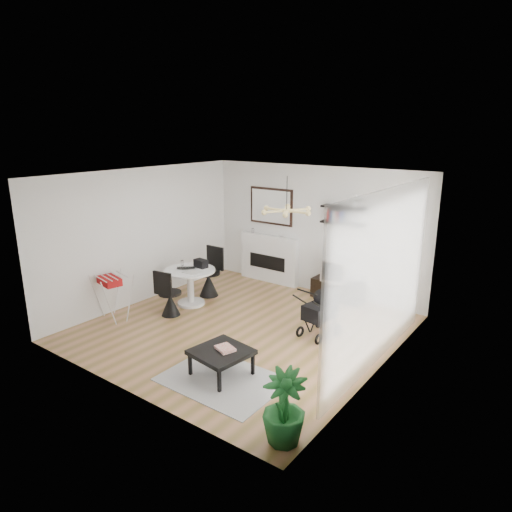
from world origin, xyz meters
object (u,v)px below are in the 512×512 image
Objects in this scene: dining_table at (190,281)px; fireplace at (269,253)px; drying_rack at (113,296)px; potted_plant at (284,407)px; tv_console at (338,290)px; stroller at (321,313)px; coffee_table at (221,353)px; crt_tv at (337,270)px.

fireplace is at bearing 78.28° from dining_table.
potted_plant is (4.43, -1.05, -0.00)m from drying_rack.
fireplace reaches higher than tv_console.
potted_plant reaches higher than tv_console.
fireplace reaches higher than dining_table.
stroller is (0.53, -1.69, 0.19)m from tv_console.
tv_console is at bearing 41.61° from dining_table.
stroller is at bearing 6.44° from dining_table.
drying_rack reaches higher than coffee_table.
tv_console is at bearing -3.87° from fireplace.
dining_table is 2.86m from coffee_table.
coffee_table is (2.92, -0.36, -0.10)m from drying_rack.
drying_rack is at bearing -115.09° from dining_table.
dining_table is at bearing 77.33° from drying_rack.
tv_console is at bearing 116.92° from stroller.
crt_tv is 4.42m from drying_rack.
stroller reaches higher than dining_table.
fireplace is at bearing 151.83° from stroller.
drying_rack is (-2.87, -3.36, -0.19)m from crt_tv.
crt_tv is at bearing -173.02° from tv_console.
stroller is (2.78, 0.31, -0.10)m from dining_table.
dining_table is at bearing 142.95° from coffee_table.
crt_tv is 0.64× the size of drying_rack.
fireplace is 4.00× the size of crt_tv.
stroller is 1.08× the size of coffee_table.
potted_plant is (1.51, -0.69, 0.09)m from coffee_table.
potted_plant is at bearing -70.81° from tv_console.
dining_table reaches higher than coffee_table.
tv_console is 1.78m from stroller.
stroller reaches higher than crt_tv.
drying_rack is (-0.64, -1.36, -0.04)m from dining_table.
stroller is at bearing -37.72° from fireplace.
fireplace is at bearing 176.13° from tv_console.
stroller is 1.03× the size of potted_plant.
fireplace is 2.38× the size of stroller.
coffee_table is (0.05, -3.72, -0.29)m from crt_tv.
drying_rack reaches higher than dining_table.
dining_table is 1.19× the size of drying_rack.
fireplace reaches higher than potted_plant.
drying_rack is at bearing 173.03° from coffee_table.
potted_plant is at bearing -70.48° from crt_tv.
tv_console is 1.29× the size of coffee_table.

